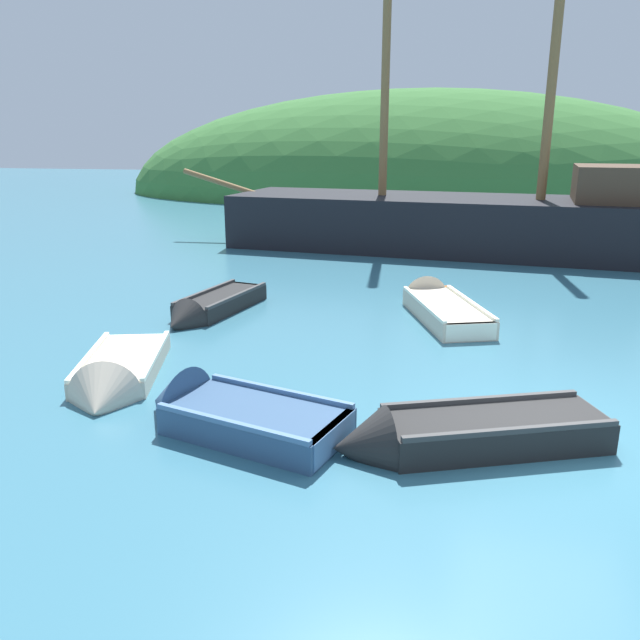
{
  "coord_description": "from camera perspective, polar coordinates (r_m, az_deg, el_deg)",
  "views": [
    {
      "loc": [
        -1.54,
        -8.01,
        3.8
      ],
      "look_at": [
        -3.95,
        3.41,
        0.38
      ],
      "focal_mm": 35.48,
      "sensor_mm": 36.0,
      "label": 1
    }
  ],
  "objects": [
    {
      "name": "ground_plane",
      "position": [
        8.99,
        20.88,
        -9.81
      ],
      "size": [
        120.0,
        120.0,
        0.0
      ],
      "primitive_type": "plane",
      "color": "teal"
    },
    {
      "name": "shore_hill",
      "position": [
        42.9,
        9.06,
        11.07
      ],
      "size": [
        39.7,
        19.32,
        13.27
      ],
      "primitive_type": "ellipsoid",
      "color": "#387033",
      "rests_on": "ground"
    },
    {
      "name": "sailing_ship",
      "position": [
        22.16,
        13.23,
        7.74
      ],
      "size": [
        18.62,
        5.82,
        11.15
      ],
      "rotation": [
        0.0,
        0.0,
        3.03
      ],
      "color": "black",
      "rests_on": "ground"
    },
    {
      "name": "rowboat_center",
      "position": [
        8.26,
        12.31,
        -10.33
      ],
      "size": [
        3.6,
        2.2,
        0.96
      ],
      "rotation": [
        0.0,
        0.0,
        3.52
      ],
      "color": "black",
      "rests_on": "ground"
    },
    {
      "name": "rowboat_far",
      "position": [
        14.1,
        -9.84,
        0.96
      ],
      "size": [
        1.53,
        3.31,
        0.89
      ],
      "rotation": [
        0.0,
        0.0,
        4.51
      ],
      "color": "black",
      "rests_on": "ground"
    },
    {
      "name": "rowboat_outer_right",
      "position": [
        14.2,
        10.58,
        1.08
      ],
      "size": [
        2.25,
        3.82,
        1.06
      ],
      "rotation": [
        0.0,
        0.0,
        1.91
      ],
      "color": "beige",
      "rests_on": "ground"
    },
    {
      "name": "rowboat_portside",
      "position": [
        10.54,
        -17.95,
        -5.17
      ],
      "size": [
        1.94,
        3.25,
        1.11
      ],
      "rotation": [
        0.0,
        0.0,
        4.99
      ],
      "color": "beige",
      "rests_on": "ground"
    },
    {
      "name": "rowboat_outer_left",
      "position": [
        8.73,
        -8.46,
        -8.69
      ],
      "size": [
        3.13,
        1.97,
        1.18
      ],
      "rotation": [
        0.0,
        0.0,
        2.86
      ],
      "color": "#335175",
      "rests_on": "ground"
    },
    {
      "name": "buoy_orange",
      "position": [
        16.17,
        11.48,
        2.43
      ],
      "size": [
        0.38,
        0.38,
        0.38
      ],
      "primitive_type": "sphere",
      "color": "orange",
      "rests_on": "ground"
    }
  ]
}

